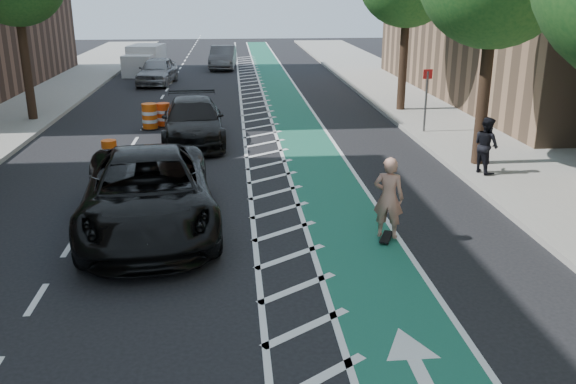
{
  "coord_description": "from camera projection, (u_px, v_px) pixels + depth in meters",
  "views": [
    {
      "loc": [
        0.4,
        -10.1,
        5.29
      ],
      "look_at": [
        1.54,
        2.37,
        1.1
      ],
      "focal_mm": 38.0,
      "sensor_mm": 36.0,
      "label": 1
    }
  ],
  "objects": [
    {
      "name": "bike_lane",
      "position": [
        310.0,
        151.0,
        20.88
      ],
      "size": [
        2.0,
        90.0,
        0.01
      ],
      "primitive_type": "cube",
      "color": "#1A5B45",
      "rests_on": "ground"
    },
    {
      "name": "suv_near",
      "position": [
        148.0,
        192.0,
        13.87
      ],
      "size": [
        3.64,
        6.63,
        1.76
      ],
      "primitive_type": "imported",
      "rotation": [
        0.0,
        0.0,
        0.12
      ],
      "color": "black",
      "rests_on": "ground"
    },
    {
      "name": "barrel_a",
      "position": [
        110.0,
        154.0,
        19.08
      ],
      "size": [
        0.59,
        0.59,
        0.81
      ],
      "color": "#E4500C",
      "rests_on": "ground"
    },
    {
      "name": "box_truck",
      "position": [
        145.0,
        61.0,
        39.68
      ],
      "size": [
        2.45,
        4.51,
        1.79
      ],
      "rotation": [
        0.0,
        0.0,
        -0.13
      ],
      "color": "silver",
      "rests_on": "ground"
    },
    {
      "name": "pedestrian",
      "position": [
        486.0,
        145.0,
        17.68
      ],
      "size": [
        0.84,
        0.96,
        1.65
      ],
      "primitive_type": "imported",
      "rotation": [
        0.0,
        0.0,
        1.88
      ],
      "color": "black",
      "rests_on": "sidewalk_right"
    },
    {
      "name": "suv_far",
      "position": [
        193.0,
        121.0,
        21.87
      ],
      "size": [
        2.49,
        5.43,
        1.54
      ],
      "primitive_type": "imported",
      "rotation": [
        0.0,
        0.0,
        0.07
      ],
      "color": "black",
      "rests_on": "ground"
    },
    {
      "name": "car_grey",
      "position": [
        223.0,
        57.0,
        42.18
      ],
      "size": [
        1.94,
        4.79,
        1.54
      ],
      "primitive_type": "imported",
      "rotation": [
        0.0,
        0.0,
        -0.07
      ],
      "color": "#505054",
      "rests_on": "ground"
    },
    {
      "name": "sidewalk_right",
      "position": [
        493.0,
        145.0,
        21.42
      ],
      "size": [
        5.0,
        90.0,
        0.15
      ],
      "primitive_type": "cube",
      "color": "gray",
      "rests_on": "ground"
    },
    {
      "name": "ground",
      "position": [
        216.0,
        292.0,
        11.18
      ],
      "size": [
        120.0,
        120.0,
        0.0
      ],
      "primitive_type": "plane",
      "color": "black",
      "rests_on": "ground"
    },
    {
      "name": "barrel_b",
      "position": [
        150.0,
        117.0,
        24.0
      ],
      "size": [
        0.75,
        0.75,
        1.02
      ],
      "color": "#ED570C",
      "rests_on": "ground"
    },
    {
      "name": "sign_post",
      "position": [
        426.0,
        100.0,
        22.74
      ],
      "size": [
        0.35,
        0.08,
        2.47
      ],
      "color": "#4C4C4C",
      "rests_on": "ground"
    },
    {
      "name": "curb_left",
      "position": [
        7.0,
        156.0,
        19.99
      ],
      "size": [
        0.12,
        90.0,
        0.16
      ],
      "primitive_type": "cube",
      "color": "gray",
      "rests_on": "ground"
    },
    {
      "name": "buffer_strip",
      "position": [
        267.0,
        152.0,
        20.75
      ],
      "size": [
        1.4,
        90.0,
        0.01
      ],
      "primitive_type": "cube",
      "color": "silver",
      "rests_on": "ground"
    },
    {
      "name": "curb_right",
      "position": [
        425.0,
        146.0,
        21.21
      ],
      "size": [
        0.12,
        90.0,
        0.16
      ],
      "primitive_type": "cube",
      "color": "gray",
      "rests_on": "ground"
    },
    {
      "name": "barrel_c",
      "position": [
        163.0,
        115.0,
        24.53
      ],
      "size": [
        0.69,
        0.69,
        0.94
      ],
      "color": "#F0440C",
      "rests_on": "ground"
    },
    {
      "name": "car_silver",
      "position": [
        157.0,
        71.0,
        35.26
      ],
      "size": [
        2.28,
        4.7,
        1.55
      ],
      "primitive_type": "imported",
      "rotation": [
        0.0,
        0.0,
        -0.1
      ],
      "color": "gray",
      "rests_on": "ground"
    },
    {
      "name": "skateboarder",
      "position": [
        389.0,
        198.0,
        13.16
      ],
      "size": [
        0.78,
        0.66,
        1.81
      ],
      "primitive_type": "imported",
      "rotation": [
        0.0,
        0.0,
        2.73
      ],
      "color": "tan",
      "rests_on": "skateboard"
    },
    {
      "name": "skateboard",
      "position": [
        386.0,
        237.0,
        13.45
      ],
      "size": [
        0.47,
        0.74,
        0.1
      ],
      "rotation": [
        0.0,
        0.0,
        -0.41
      ],
      "color": "black",
      "rests_on": "ground"
    }
  ]
}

